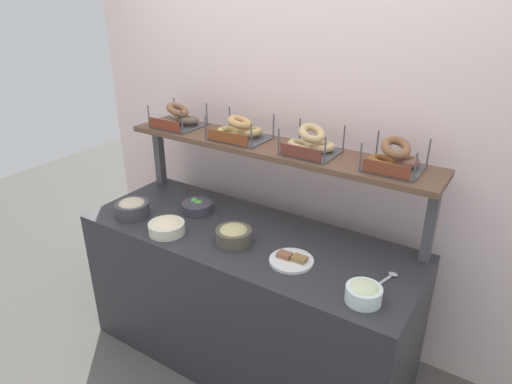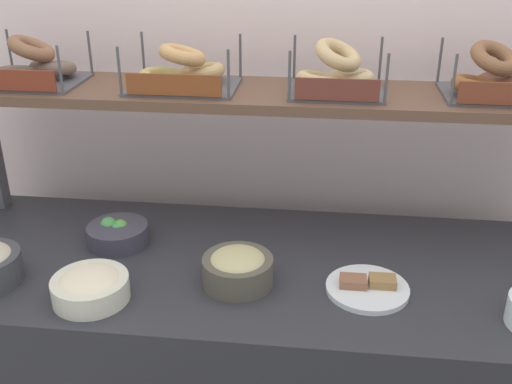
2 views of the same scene
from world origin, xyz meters
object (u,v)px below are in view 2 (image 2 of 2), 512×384
at_px(bagel_basket_cinnamon_raisin, 491,79).
at_px(serving_plate_white, 367,287).
at_px(bagel_basket_poppy, 33,67).
at_px(bowl_hummus, 238,268).
at_px(bagel_basket_sesame, 182,73).
at_px(bowl_potato_salad, 90,286).
at_px(bagel_basket_plain, 336,75).
at_px(bowl_veggie_mix, 118,233).

bearing_deg(bagel_basket_cinnamon_raisin, serving_plate_white, -130.67).
bearing_deg(serving_plate_white, bagel_basket_cinnamon_raisin, 49.33).
bearing_deg(bagel_basket_poppy, bowl_hummus, -28.48).
bearing_deg(bagel_basket_sesame, bowl_potato_salad, -107.39).
bearing_deg(bowl_potato_salad, bowl_hummus, 17.65).
height_order(bowl_hummus, bagel_basket_plain, bagel_basket_plain).
bearing_deg(serving_plate_white, bowl_potato_salad, -170.51).
height_order(bowl_veggie_mix, bagel_basket_poppy, bagel_basket_poppy).
distance_m(serving_plate_white, bagel_basket_poppy, 1.17).
xyz_separation_m(bagel_basket_sesame, bagel_basket_cinnamon_raisin, (0.88, 0.01, 0.00)).
distance_m(bowl_hummus, bowl_potato_salad, 0.38).
bearing_deg(bowl_veggie_mix, bowl_potato_salad, -84.89).
height_order(bagel_basket_poppy, bagel_basket_cinnamon_raisin, bagel_basket_cinnamon_raisin).
bearing_deg(serving_plate_white, bagel_basket_sesame, 146.74).
height_order(bowl_veggie_mix, bagel_basket_plain, bagel_basket_plain).
xyz_separation_m(bowl_hummus, bowl_potato_salad, (-0.36, -0.12, -0.01)).
height_order(bowl_potato_salad, bagel_basket_poppy, bagel_basket_poppy).
xyz_separation_m(bowl_hummus, bowl_veggie_mix, (-0.39, 0.17, -0.02)).
xyz_separation_m(bowl_veggie_mix, bagel_basket_sesame, (0.18, 0.19, 0.44)).
bearing_deg(bagel_basket_plain, bagel_basket_sesame, -179.63).
xyz_separation_m(bagel_basket_poppy, bagel_basket_sesame, (0.46, 0.00, -0.00)).
distance_m(bowl_hummus, bowl_veggie_mix, 0.43).
relative_size(serving_plate_white, bagel_basket_poppy, 0.79).
relative_size(bowl_potato_salad, serving_plate_white, 0.90).
relative_size(bowl_potato_salad, bagel_basket_plain, 0.69).
height_order(bagel_basket_plain, bagel_basket_cinnamon_raisin, same).
xyz_separation_m(serving_plate_white, bagel_basket_poppy, (-1.01, 0.36, 0.47)).
distance_m(bagel_basket_poppy, bagel_basket_cinnamon_raisin, 1.34).
relative_size(bowl_hummus, bagel_basket_poppy, 0.68).
relative_size(bowl_potato_salad, bagel_basket_sesame, 0.62).
height_order(bagel_basket_poppy, bagel_basket_plain, bagel_basket_plain).
xyz_separation_m(bowl_hummus, bagel_basket_cinnamon_raisin, (0.67, 0.38, 0.43)).
xyz_separation_m(serving_plate_white, bagel_basket_plain, (-0.11, 0.37, 0.47)).
relative_size(bowl_veggie_mix, bagel_basket_poppy, 0.65).
bearing_deg(bowl_hummus, bagel_basket_cinnamon_raisin, 29.67).
distance_m(serving_plate_white, bagel_basket_plain, 0.60).
bearing_deg(bagel_basket_plain, serving_plate_white, -73.94).
distance_m(bowl_veggie_mix, bagel_basket_cinnamon_raisin, 1.17).
bearing_deg(bowl_hummus, bowl_veggie_mix, 156.08).
height_order(bagel_basket_sesame, bagel_basket_plain, bagel_basket_plain).
distance_m(bowl_potato_salad, serving_plate_white, 0.72).
relative_size(serving_plate_white, bagel_basket_plain, 0.76).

